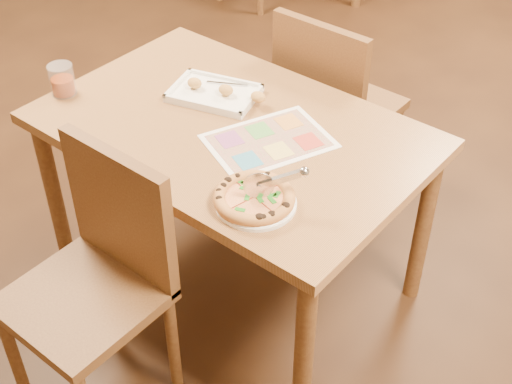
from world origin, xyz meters
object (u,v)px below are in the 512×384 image
Objects in this scene: chair_near at (102,255)px; glass_tumbler at (62,81)px; chair_far at (330,93)px; plate at (256,204)px; pizza_cutter at (273,181)px; appetizer_tray at (216,94)px; pizza at (254,198)px; menu at (269,141)px; dining_table at (232,147)px.

chair_near is 4.19× the size of glass_tumbler.
plate is (0.33, -0.87, 0.16)m from chair_far.
glass_tumbler is (-0.97, 0.02, -0.04)m from pizza_cutter.
pizza is at bearing -37.92° from appetizer_tray.
chair_near is at bearing -32.20° from glass_tumbler.
chair_near is 0.49m from plate.
plate is at bearing 45.73° from chair_near.
appetizer_tray is 0.33m from menu.
pizza is (0.32, -0.87, 0.18)m from chair_far.
chair_far is 0.55m from appetizer_tray.
dining_table is 0.43m from pizza.
plate is at bearing -37.52° from appetizer_tray.
chair_near is 0.75m from appetizer_tray.
appetizer_tray is (-0.16, -0.50, 0.17)m from chair_far.
pizza_cutter is 0.38× the size of appetizer_tray.
dining_table is 2.77× the size of chair_far.
plate is 0.33m from menu.
chair_near is 1.20m from chair_far.
chair_far is at bearing 71.90° from appetizer_tray.
chair_near is (0.00, -0.60, -0.07)m from dining_table.
pizza is at bearing -59.21° from menu.
chair_near is 1.97× the size of plate.
pizza_cutter is at bearing 38.83° from plate.
chair_near is at bearing -90.00° from dining_table.
chair_near is at bearing -133.82° from pizza.
pizza_cutter reaches higher than dining_table.
chair_far reaches higher than dining_table.
dining_table is 0.18m from menu.
chair_far reaches higher than pizza_cutter.
pizza reaches higher than menu.
chair_near reaches higher than pizza.
chair_far is at bearing 110.14° from pizza.
appetizer_tray reaches higher than dining_table.
chair_near and chair_far have the same top height.
menu reaches higher than dining_table.
menu is at bearing -17.10° from appetizer_tray.
plate is (0.33, -0.27, 0.09)m from dining_table.
dining_table is 3.54× the size of appetizer_tray.
chair_near is at bearing -104.14° from menu.
plate is at bearing 110.50° from chair_far.
appetizer_tray is 0.55m from glass_tumbler.
chair_far is at bearing 90.00° from dining_table.
appetizer_tray is at bearing 142.48° from plate.
chair_near is 1.20× the size of menu.
chair_near reaches higher than pizza_cutter.
dining_table is 9.22× the size of pizza_cutter.
pizza is 1.71× the size of pizza_cutter.
plate is at bearing -58.25° from menu.
menu is at bearing 89.60° from pizza_cutter.
menu is (-0.21, 0.25, -0.09)m from pizza_cutter.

